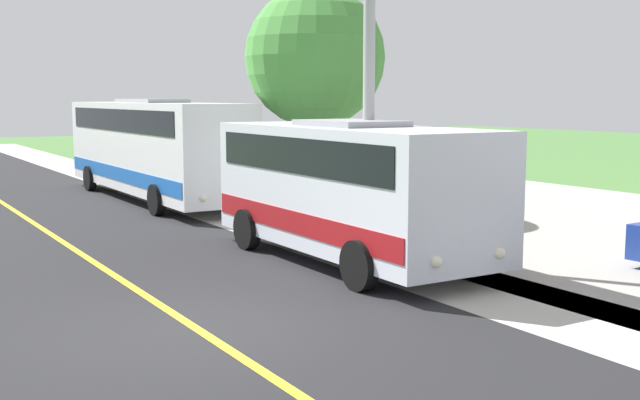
% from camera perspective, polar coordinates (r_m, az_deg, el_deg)
% --- Properties ---
extents(ground_plane, '(120.00, 120.00, 0.00)m').
position_cam_1_polar(ground_plane, '(11.78, -9.07, -9.14)').
color(ground_plane, '#477238').
extents(road_surface, '(8.00, 100.00, 0.01)m').
position_cam_1_polar(road_surface, '(11.78, -9.07, -9.12)').
color(road_surface, black).
rests_on(road_surface, ground).
extents(sidewalk, '(2.40, 100.00, 0.01)m').
position_cam_1_polar(sidewalk, '(14.48, 10.46, -6.02)').
color(sidewalk, '#B2ADA3').
rests_on(sidewalk, ground).
extents(road_centre_line, '(0.16, 100.00, 0.00)m').
position_cam_1_polar(road_centre_line, '(11.78, -9.07, -9.09)').
color(road_centre_line, gold).
rests_on(road_centre_line, ground).
extents(shuttle_bus_front, '(2.79, 7.27, 2.89)m').
position_cam_1_polar(shuttle_bus_front, '(16.03, 2.21, 1.16)').
color(shuttle_bus_front, silver).
rests_on(shuttle_bus_front, ground).
extents(transit_bus_rear, '(2.55, 11.46, 3.30)m').
position_cam_1_polar(transit_bus_rear, '(26.41, -12.05, 3.94)').
color(transit_bus_rear, white).
rests_on(transit_bus_rear, ground).
extents(street_light_pole, '(1.97, 0.24, 8.23)m').
position_cam_1_polar(street_light_pole, '(16.14, 3.23, 11.63)').
color(street_light_pole, '#9E9EA3').
rests_on(street_light_pole, ground).
extents(tree_curbside, '(3.99, 3.99, 6.47)m').
position_cam_1_polar(tree_curbside, '(22.66, -0.35, 10.26)').
color(tree_curbside, brown).
rests_on(tree_curbside, ground).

